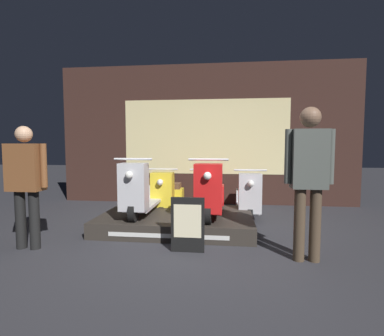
{
  "coord_description": "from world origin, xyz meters",
  "views": [
    {
      "loc": [
        0.52,
        -3.69,
        1.38
      ],
      "look_at": [
        -0.12,
        1.65,
        0.95
      ],
      "focal_mm": 28.0,
      "sensor_mm": 36.0,
      "label": 1
    }
  ],
  "objects_px": {
    "scooter_backrow_1": "(207,196)",
    "person_right_browsing": "(309,172)",
    "scooter_backrow_0": "(168,195)",
    "person_left_browsing": "(26,177)",
    "scooter_display_right": "(210,193)",
    "scooter_display_left": "(143,192)",
    "scooter_backrow_2": "(248,197)",
    "price_sign_board": "(188,225)"
  },
  "relations": [
    {
      "from": "scooter_backrow_1",
      "to": "person_right_browsing",
      "type": "xyz_separation_m",
      "value": [
        1.33,
        -2.24,
        0.7
      ]
    },
    {
      "from": "scooter_backrow_1",
      "to": "scooter_backrow_0",
      "type": "bearing_deg",
      "value": 180.0
    },
    {
      "from": "scooter_backrow_0",
      "to": "person_left_browsing",
      "type": "relative_size",
      "value": 0.96
    },
    {
      "from": "scooter_display_right",
      "to": "person_right_browsing",
      "type": "bearing_deg",
      "value": -43.19
    },
    {
      "from": "scooter_display_left",
      "to": "scooter_backrow_2",
      "type": "height_order",
      "value": "scooter_display_left"
    },
    {
      "from": "person_right_browsing",
      "to": "scooter_backrow_0",
      "type": "bearing_deg",
      "value": 133.46
    },
    {
      "from": "scooter_display_right",
      "to": "price_sign_board",
      "type": "height_order",
      "value": "scooter_display_right"
    },
    {
      "from": "scooter_display_left",
      "to": "scooter_display_right",
      "type": "height_order",
      "value": "same"
    },
    {
      "from": "scooter_backrow_1",
      "to": "scooter_display_left",
      "type": "bearing_deg",
      "value": -131.58
    },
    {
      "from": "scooter_backrow_0",
      "to": "scooter_backrow_2",
      "type": "xyz_separation_m",
      "value": [
        1.58,
        0.0,
        0.0
      ]
    },
    {
      "from": "person_left_browsing",
      "to": "person_right_browsing",
      "type": "bearing_deg",
      "value": -0.0
    },
    {
      "from": "scooter_backrow_2",
      "to": "person_right_browsing",
      "type": "height_order",
      "value": "person_right_browsing"
    },
    {
      "from": "scooter_backrow_1",
      "to": "price_sign_board",
      "type": "distance_m",
      "value": 2.12
    },
    {
      "from": "scooter_display_right",
      "to": "scooter_backrow_0",
      "type": "bearing_deg",
      "value": 129.59
    },
    {
      "from": "person_left_browsing",
      "to": "scooter_backrow_1",
      "type": "bearing_deg",
      "value": 45.2
    },
    {
      "from": "scooter_display_left",
      "to": "scooter_backrow_0",
      "type": "xyz_separation_m",
      "value": [
        0.19,
        1.1,
        -0.24
      ]
    },
    {
      "from": "scooter_display_right",
      "to": "scooter_display_left",
      "type": "bearing_deg",
      "value": 180.0
    },
    {
      "from": "scooter_backrow_0",
      "to": "scooter_backrow_2",
      "type": "bearing_deg",
      "value": 0.0
    },
    {
      "from": "scooter_display_left",
      "to": "scooter_backrow_1",
      "type": "relative_size",
      "value": 1.0
    },
    {
      "from": "scooter_display_left",
      "to": "price_sign_board",
      "type": "distance_m",
      "value": 1.36
    },
    {
      "from": "scooter_backrow_0",
      "to": "person_right_browsing",
      "type": "distance_m",
      "value": 3.16
    },
    {
      "from": "scooter_display_right",
      "to": "person_left_browsing",
      "type": "height_order",
      "value": "person_left_browsing"
    },
    {
      "from": "scooter_display_left",
      "to": "person_left_browsing",
      "type": "bearing_deg",
      "value": -137.62
    },
    {
      "from": "scooter_display_right",
      "to": "price_sign_board",
      "type": "xyz_separation_m",
      "value": [
        -0.23,
        -1.01,
        -0.24
      ]
    },
    {
      "from": "price_sign_board",
      "to": "person_right_browsing",
      "type": "bearing_deg",
      "value": -4.77
    },
    {
      "from": "scooter_display_left",
      "to": "person_left_browsing",
      "type": "height_order",
      "value": "person_left_browsing"
    },
    {
      "from": "scooter_display_left",
      "to": "person_left_browsing",
      "type": "xyz_separation_m",
      "value": [
        -1.24,
        -1.13,
        0.35
      ]
    },
    {
      "from": "scooter_display_left",
      "to": "scooter_backrow_1",
      "type": "bearing_deg",
      "value": 48.42
    },
    {
      "from": "price_sign_board",
      "to": "scooter_backrow_0",
      "type": "bearing_deg",
      "value": 107.91
    },
    {
      "from": "scooter_display_left",
      "to": "scooter_backrow_2",
      "type": "xyz_separation_m",
      "value": [
        1.77,
        1.1,
        -0.24
      ]
    },
    {
      "from": "scooter_display_left",
      "to": "scooter_display_right",
      "type": "distance_m",
      "value": 1.1
    },
    {
      "from": "scooter_display_right",
      "to": "scooter_backrow_1",
      "type": "relative_size",
      "value": 1.0
    },
    {
      "from": "scooter_display_left",
      "to": "scooter_backrow_1",
      "type": "distance_m",
      "value": 1.49
    },
    {
      "from": "scooter_backrow_2",
      "to": "person_right_browsing",
      "type": "distance_m",
      "value": 2.41
    },
    {
      "from": "scooter_backrow_1",
      "to": "scooter_backrow_2",
      "type": "distance_m",
      "value": 0.79
    },
    {
      "from": "person_right_browsing",
      "to": "scooter_backrow_1",
      "type": "bearing_deg",
      "value": 120.75
    },
    {
      "from": "scooter_display_left",
      "to": "price_sign_board",
      "type": "relative_size",
      "value": 2.19
    },
    {
      "from": "scooter_display_right",
      "to": "person_left_browsing",
      "type": "xyz_separation_m",
      "value": [
        -2.34,
        -1.13,
        0.35
      ]
    },
    {
      "from": "scooter_display_right",
      "to": "price_sign_board",
      "type": "bearing_deg",
      "value": -102.67
    },
    {
      "from": "scooter_display_right",
      "to": "scooter_backrow_1",
      "type": "height_order",
      "value": "scooter_display_right"
    },
    {
      "from": "person_left_browsing",
      "to": "person_right_browsing",
      "type": "distance_m",
      "value": 3.55
    },
    {
      "from": "scooter_display_left",
      "to": "person_left_browsing",
      "type": "relative_size",
      "value": 0.96
    }
  ]
}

